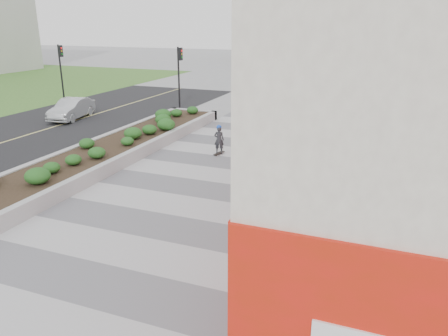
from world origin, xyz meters
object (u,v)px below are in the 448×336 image
(traffic_signal_far, at_px, (61,65))
(car_silver, at_px, (72,109))
(skateboarder, at_px, (219,139))
(planter, at_px, (109,149))
(traffic_signal_near, at_px, (180,70))

(traffic_signal_far, xyz_separation_m, car_silver, (3.99, -4.05, -2.13))
(traffic_signal_far, bearing_deg, skateboarder, -26.90)
(planter, height_order, traffic_signal_near, traffic_signal_near)
(skateboarder, bearing_deg, car_silver, 171.19)
(planter, xyz_separation_m, traffic_signal_near, (-1.73, 10.50, 2.34))
(planter, bearing_deg, traffic_signal_far, 137.54)
(traffic_signal_far, relative_size, skateboarder, 3.04)
(traffic_signal_near, bearing_deg, car_silver, -138.89)
(planter, xyz_separation_m, car_silver, (-6.94, 5.95, 0.21))
(traffic_signal_far, height_order, car_silver, traffic_signal_far)
(traffic_signal_far, relative_size, car_silver, 1.10)
(car_silver, bearing_deg, skateboarder, -29.00)
(traffic_signal_near, height_order, car_silver, traffic_signal_near)
(traffic_signal_near, relative_size, car_silver, 1.10)
(skateboarder, height_order, car_silver, skateboarder)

